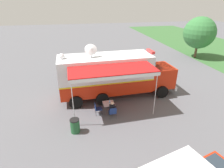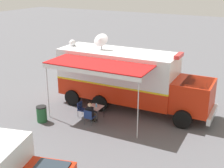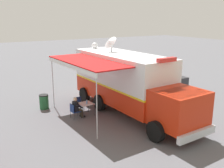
{
  "view_description": "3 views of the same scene",
  "coord_description": "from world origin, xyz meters",
  "px_view_note": "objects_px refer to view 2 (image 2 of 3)",
  "views": [
    {
      "loc": [
        13.34,
        -2.17,
        7.43
      ],
      "look_at": [
        0.44,
        0.43,
        1.3
      ],
      "focal_mm": 29.35,
      "sensor_mm": 36.0,
      "label": 1
    },
    {
      "loc": [
        15.8,
        8.31,
        7.66
      ],
      "look_at": [
        0.02,
        -0.37,
        1.35
      ],
      "focal_mm": 49.06,
      "sensor_mm": 36.0,
      "label": 2
    },
    {
      "loc": [
        8.55,
        12.8,
        5.61
      ],
      "look_at": [
        0.36,
        -0.52,
        1.56
      ],
      "focal_mm": 41.52,
      "sensor_mm": 36.0,
      "label": 3
    }
  ],
  "objects_px": {
    "folding_chair_at_table": "(89,116)",
    "car_behind_truck": "(128,70)",
    "water_bottle": "(96,105)",
    "folding_table": "(95,108)",
    "command_truck": "(128,78)",
    "folding_chair_beside_table": "(82,108)",
    "trash_bin": "(42,114)",
    "seated_responder": "(91,112)"
  },
  "relations": [
    {
      "from": "folding_chair_beside_table",
      "to": "seated_responder",
      "type": "bearing_deg",
      "value": 61.62
    },
    {
      "from": "water_bottle",
      "to": "trash_bin",
      "type": "height_order",
      "value": "water_bottle"
    },
    {
      "from": "folding_table",
      "to": "folding_chair_at_table",
      "type": "relative_size",
      "value": 0.95
    },
    {
      "from": "command_truck",
      "to": "folding_table",
      "type": "xyz_separation_m",
      "value": [
        2.35,
        -0.94,
        -1.27
      ]
    },
    {
      "from": "command_truck",
      "to": "seated_responder",
      "type": "xyz_separation_m",
      "value": [
        2.96,
        -0.83,
        -1.29
      ]
    },
    {
      "from": "water_bottle",
      "to": "folding_chair_beside_table",
      "type": "height_order",
      "value": "water_bottle"
    },
    {
      "from": "folding_chair_at_table",
      "to": "car_behind_truck",
      "type": "distance_m",
      "value": 8.0
    },
    {
      "from": "folding_table",
      "to": "water_bottle",
      "type": "bearing_deg",
      "value": 117.95
    },
    {
      "from": "command_truck",
      "to": "folding_chair_beside_table",
      "type": "xyz_separation_m",
      "value": [
        2.44,
        -1.79,
        -1.43
      ]
    },
    {
      "from": "folding_chair_beside_table",
      "to": "trash_bin",
      "type": "relative_size",
      "value": 0.96
    },
    {
      "from": "command_truck",
      "to": "folding_table",
      "type": "relative_size",
      "value": 11.55
    },
    {
      "from": "folding_chair_at_table",
      "to": "folding_table",
      "type": "bearing_deg",
      "value": -171.4
    },
    {
      "from": "water_bottle",
      "to": "trash_bin",
      "type": "bearing_deg",
      "value": -54.37
    },
    {
      "from": "car_behind_truck",
      "to": "folding_chair_beside_table",
      "type": "bearing_deg",
      "value": 4.34
    },
    {
      "from": "trash_bin",
      "to": "seated_responder",
      "type": "bearing_deg",
      "value": 114.11
    },
    {
      "from": "water_bottle",
      "to": "folding_chair_beside_table",
      "type": "xyz_separation_m",
      "value": [
        0.13,
        -0.93,
        -0.32
      ]
    },
    {
      "from": "folding_table",
      "to": "folding_chair_at_table",
      "type": "xyz_separation_m",
      "value": [
        0.8,
        0.12,
        -0.16
      ]
    },
    {
      "from": "command_truck",
      "to": "folding_chair_beside_table",
      "type": "distance_m",
      "value": 3.35
    },
    {
      "from": "folding_table",
      "to": "folding_chair_at_table",
      "type": "distance_m",
      "value": 0.82
    },
    {
      "from": "folding_table",
      "to": "car_behind_truck",
      "type": "distance_m",
      "value": 7.18
    },
    {
      "from": "folding_table",
      "to": "seated_responder",
      "type": "distance_m",
      "value": 0.62
    },
    {
      "from": "water_bottle",
      "to": "folding_chair_at_table",
      "type": "distance_m",
      "value": 0.9
    },
    {
      "from": "command_truck",
      "to": "folding_chair_at_table",
      "type": "relative_size",
      "value": 11.0
    },
    {
      "from": "command_truck",
      "to": "folding_table",
      "type": "bearing_deg",
      "value": -21.76
    },
    {
      "from": "folding_table",
      "to": "trash_bin",
      "type": "bearing_deg",
      "value": -54.14
    },
    {
      "from": "water_bottle",
      "to": "folding_chair_at_table",
      "type": "xyz_separation_m",
      "value": [
        0.84,
        0.04,
        -0.32
      ]
    },
    {
      "from": "folding_chair_beside_table",
      "to": "command_truck",
      "type": "bearing_deg",
      "value": 143.79
    },
    {
      "from": "car_behind_truck",
      "to": "water_bottle",
      "type": "bearing_deg",
      "value": 11.84
    },
    {
      "from": "folding_chair_beside_table",
      "to": "folding_chair_at_table",
      "type": "bearing_deg",
      "value": 53.83
    },
    {
      "from": "command_truck",
      "to": "car_behind_truck",
      "type": "height_order",
      "value": "command_truck"
    },
    {
      "from": "folding_chair_beside_table",
      "to": "seated_responder",
      "type": "xyz_separation_m",
      "value": [
        0.52,
        0.96,
        0.14
      ]
    },
    {
      "from": "folding_table",
      "to": "trash_bin",
      "type": "xyz_separation_m",
      "value": [
        1.74,
        -2.41,
        -0.22
      ]
    },
    {
      "from": "folding_table",
      "to": "car_behind_truck",
      "type": "xyz_separation_m",
      "value": [
        -7.04,
        -1.39,
        0.21
      ]
    },
    {
      "from": "folding_chair_at_table",
      "to": "car_behind_truck",
      "type": "bearing_deg",
      "value": -169.09
    },
    {
      "from": "folding_chair_at_table",
      "to": "folding_chair_beside_table",
      "type": "relative_size",
      "value": 1.0
    },
    {
      "from": "seated_responder",
      "to": "trash_bin",
      "type": "bearing_deg",
      "value": -65.89
    },
    {
      "from": "command_truck",
      "to": "trash_bin",
      "type": "bearing_deg",
      "value": -39.26
    },
    {
      "from": "folding_table",
      "to": "folding_chair_beside_table",
      "type": "relative_size",
      "value": 0.95
    },
    {
      "from": "command_truck",
      "to": "seated_responder",
      "type": "relative_size",
      "value": 7.66
    },
    {
      "from": "trash_bin",
      "to": "car_behind_truck",
      "type": "relative_size",
      "value": 0.22
    },
    {
      "from": "seated_responder",
      "to": "car_behind_truck",
      "type": "distance_m",
      "value": 7.81
    },
    {
      "from": "folding_chair_at_table",
      "to": "seated_responder",
      "type": "height_order",
      "value": "seated_responder"
    }
  ]
}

